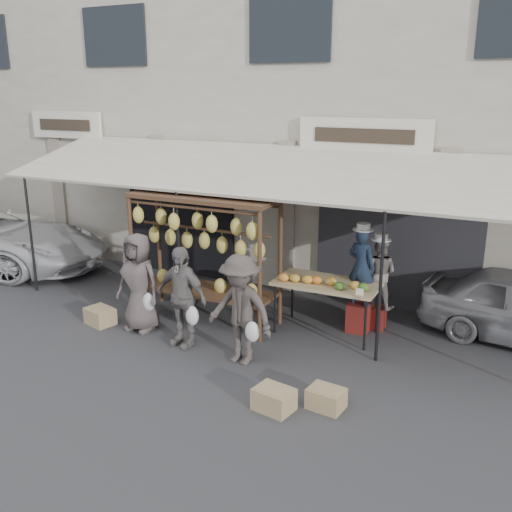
{
  "coord_description": "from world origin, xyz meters",
  "views": [
    {
      "loc": [
        4.36,
        -6.65,
        3.95
      ],
      "look_at": [
        0.36,
        1.4,
        1.3
      ],
      "focal_mm": 40.0,
      "sensor_mm": 36.0,
      "label": 1
    }
  ],
  "objects_px": {
    "produce_table": "(326,284)",
    "crate_near_b": "(326,398)",
    "customer_right": "(240,310)",
    "crate_near_a": "(274,399)",
    "banana_rack": "(203,235)",
    "vendor_right": "(379,273)",
    "customer_left": "(139,282)",
    "customer_mid": "(181,296)",
    "crate_far": "(100,316)",
    "vendor_left": "(361,266)"
  },
  "relations": [
    {
      "from": "vendor_left",
      "to": "crate_near_a",
      "type": "bearing_deg",
      "value": 99.54
    },
    {
      "from": "vendor_right",
      "to": "vendor_left",
      "type": "bearing_deg",
      "value": 46.75
    },
    {
      "from": "produce_table",
      "to": "crate_near_b",
      "type": "height_order",
      "value": "produce_table"
    },
    {
      "from": "produce_table",
      "to": "vendor_right",
      "type": "height_order",
      "value": "vendor_right"
    },
    {
      "from": "produce_table",
      "to": "crate_far",
      "type": "distance_m",
      "value": 3.95
    },
    {
      "from": "vendor_left",
      "to": "vendor_right",
      "type": "bearing_deg",
      "value": -122.06
    },
    {
      "from": "crate_near_b",
      "to": "banana_rack",
      "type": "bearing_deg",
      "value": 148.25
    },
    {
      "from": "banana_rack",
      "to": "vendor_left",
      "type": "distance_m",
      "value": 2.71
    },
    {
      "from": "vendor_right",
      "to": "customer_right",
      "type": "height_order",
      "value": "customer_right"
    },
    {
      "from": "vendor_left",
      "to": "crate_near_a",
      "type": "height_order",
      "value": "vendor_left"
    },
    {
      "from": "produce_table",
      "to": "vendor_right",
      "type": "distance_m",
      "value": 0.94
    },
    {
      "from": "vendor_left",
      "to": "banana_rack",
      "type": "bearing_deg",
      "value": 30.63
    },
    {
      "from": "produce_table",
      "to": "customer_right",
      "type": "height_order",
      "value": "customer_right"
    },
    {
      "from": "banana_rack",
      "to": "customer_left",
      "type": "relative_size",
      "value": 1.54
    },
    {
      "from": "customer_mid",
      "to": "crate_far",
      "type": "height_order",
      "value": "customer_mid"
    },
    {
      "from": "vendor_right",
      "to": "customer_right",
      "type": "relative_size",
      "value": 0.72
    },
    {
      "from": "customer_left",
      "to": "customer_right",
      "type": "distance_m",
      "value": 2.11
    },
    {
      "from": "customer_left",
      "to": "crate_near_a",
      "type": "height_order",
      "value": "customer_left"
    },
    {
      "from": "crate_near_b",
      "to": "crate_far",
      "type": "xyz_separation_m",
      "value": [
        -4.45,
        0.83,
        0.01
      ]
    },
    {
      "from": "customer_right",
      "to": "crate_far",
      "type": "relative_size",
      "value": 3.45
    },
    {
      "from": "crate_far",
      "to": "customer_left",
      "type": "bearing_deg",
      "value": 10.1
    },
    {
      "from": "customer_mid",
      "to": "customer_right",
      "type": "distance_m",
      "value": 1.12
    },
    {
      "from": "crate_near_b",
      "to": "vendor_right",
      "type": "bearing_deg",
      "value": 91.92
    },
    {
      "from": "vendor_left",
      "to": "vendor_right",
      "type": "xyz_separation_m",
      "value": [
        0.25,
        0.23,
        -0.14
      ]
    },
    {
      "from": "banana_rack",
      "to": "crate_near_a",
      "type": "relative_size",
      "value": 5.36
    },
    {
      "from": "customer_mid",
      "to": "crate_far",
      "type": "bearing_deg",
      "value": -173.99
    },
    {
      "from": "customer_left",
      "to": "crate_near_a",
      "type": "relative_size",
      "value": 3.47
    },
    {
      "from": "crate_near_a",
      "to": "banana_rack",
      "type": "bearing_deg",
      "value": 137.46
    },
    {
      "from": "vendor_right",
      "to": "crate_near_b",
      "type": "distance_m",
      "value": 2.91
    },
    {
      "from": "crate_near_a",
      "to": "crate_near_b",
      "type": "distance_m",
      "value": 0.67
    },
    {
      "from": "vendor_left",
      "to": "customer_right",
      "type": "xyz_separation_m",
      "value": [
        -1.25,
        -1.89,
        -0.31
      ]
    },
    {
      "from": "produce_table",
      "to": "crate_near_b",
      "type": "distance_m",
      "value": 2.44
    },
    {
      "from": "produce_table",
      "to": "crate_near_a",
      "type": "xyz_separation_m",
      "value": [
        0.22,
        -2.51,
        -0.73
      ]
    },
    {
      "from": "crate_near_a",
      "to": "customer_left",
      "type": "bearing_deg",
      "value": 157.08
    },
    {
      "from": "banana_rack",
      "to": "crate_near_b",
      "type": "bearing_deg",
      "value": -31.75
    },
    {
      "from": "crate_far",
      "to": "vendor_left",
      "type": "bearing_deg",
      "value": 22.62
    },
    {
      "from": "banana_rack",
      "to": "crate_near_a",
      "type": "xyz_separation_m",
      "value": [
        2.32,
        -2.13,
        -1.42
      ]
    },
    {
      "from": "customer_right",
      "to": "vendor_right",
      "type": "bearing_deg",
      "value": 61.02
    },
    {
      "from": "customer_left",
      "to": "crate_near_b",
      "type": "xyz_separation_m",
      "value": [
        3.67,
        -0.97,
        -0.71
      ]
    },
    {
      "from": "vendor_right",
      "to": "crate_near_b",
      "type": "relative_size",
      "value": 2.68
    },
    {
      "from": "banana_rack",
      "to": "vendor_right",
      "type": "distance_m",
      "value": 3.03
    },
    {
      "from": "banana_rack",
      "to": "vendor_left",
      "type": "height_order",
      "value": "banana_rack"
    },
    {
      "from": "vendor_left",
      "to": "customer_mid",
      "type": "relative_size",
      "value": 0.8
    },
    {
      "from": "banana_rack",
      "to": "crate_near_a",
      "type": "height_order",
      "value": "banana_rack"
    },
    {
      "from": "produce_table",
      "to": "banana_rack",
      "type": "bearing_deg",
      "value": -169.75
    },
    {
      "from": "vendor_right",
      "to": "customer_left",
      "type": "distance_m",
      "value": 4.01
    },
    {
      "from": "crate_near_a",
      "to": "vendor_right",
      "type": "bearing_deg",
      "value": 81.05
    },
    {
      "from": "customer_mid",
      "to": "crate_far",
      "type": "xyz_separation_m",
      "value": [
        -1.75,
        0.05,
        -0.67
      ]
    },
    {
      "from": "customer_right",
      "to": "crate_near_b",
      "type": "xyz_separation_m",
      "value": [
        1.59,
        -0.66,
        -0.7
      ]
    },
    {
      "from": "produce_table",
      "to": "vendor_right",
      "type": "relative_size",
      "value": 1.41
    }
  ]
}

